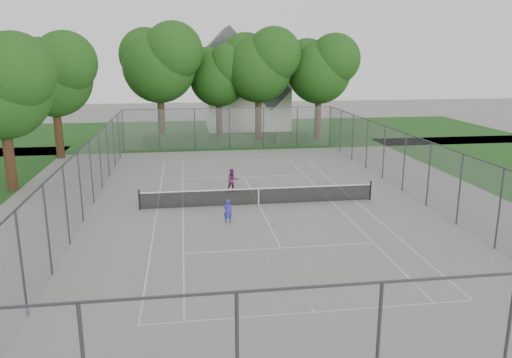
{
  "coord_description": "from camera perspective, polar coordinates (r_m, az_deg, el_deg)",
  "views": [
    {
      "loc": [
        -3.91,
        -25.91,
        8.04
      ],
      "look_at": [
        0.0,
        1.0,
        1.2
      ],
      "focal_mm": 35.0,
      "sensor_mm": 36.0,
      "label": 1
    }
  ],
  "objects": [
    {
      "name": "tennis_net",
      "position": [
        27.26,
        0.3,
        -1.91
      ],
      "size": [
        12.87,
        0.1,
        1.1
      ],
      "color": "black",
      "rests_on": "ground"
    },
    {
      "name": "hedge_left",
      "position": [
        45.24,
        -9.8,
        4.4
      ],
      "size": [
        4.49,
        1.35,
        1.12
      ],
      "primitive_type": "cube",
      "color": "#193F14",
      "rests_on": "ground"
    },
    {
      "name": "woman_player",
      "position": [
        29.71,
        -2.71,
        -0.16
      ],
      "size": [
        0.79,
        0.67,
        1.43
      ],
      "primitive_type": "imported",
      "rotation": [
        0.0,
        0.0,
        0.2
      ],
      "color": "#772767",
      "rests_on": "ground"
    },
    {
      "name": "girl_player",
      "position": [
        24.41,
        -3.25,
        -3.66
      ],
      "size": [
        0.46,
        0.33,
        1.19
      ],
      "primitive_type": "imported",
      "rotation": [
        0.0,
        0.0,
        3.03
      ],
      "color": "#2D30AB",
      "rests_on": "ground"
    },
    {
      "name": "hedge_mid",
      "position": [
        45.44,
        -2.22,
        4.53
      ],
      "size": [
        3.02,
        0.86,
        0.95
      ],
      "primitive_type": "cube",
      "color": "#193F14",
      "rests_on": "ground"
    },
    {
      "name": "tree_far_left",
      "position": [
        46.93,
        -10.93,
        13.2
      ],
      "size": [
        7.58,
        6.92,
        10.89
      ],
      "color": "#352013",
      "rests_on": "ground"
    },
    {
      "name": "hedge_right",
      "position": [
        46.29,
        4.08,
        4.66
      ],
      "size": [
        3.04,
        1.12,
        0.91
      ],
      "primitive_type": "cube",
      "color": "#193F14",
      "rests_on": "ground"
    },
    {
      "name": "tree_far_midright",
      "position": [
        47.88,
        0.41,
        13.14
      ],
      "size": [
        7.31,
        6.67,
        10.51
      ],
      "color": "#352013",
      "rests_on": "ground"
    },
    {
      "name": "ground",
      "position": [
        27.41,
        0.3,
        -2.94
      ],
      "size": [
        120.0,
        120.0,
        0.0
      ],
      "primitive_type": "plane",
      "color": "slate",
      "rests_on": "ground"
    },
    {
      "name": "house",
      "position": [
        55.48,
        -1.05,
        10.32
      ],
      "size": [
        8.7,
        6.74,
        10.83
      ],
      "color": "silver",
      "rests_on": "ground"
    },
    {
      "name": "court_markings",
      "position": [
        27.41,
        0.3,
        -2.93
      ],
      "size": [
        11.03,
        23.83,
        0.01
      ],
      "color": "silver",
      "rests_on": "ground"
    },
    {
      "name": "grass_far",
      "position": [
        52.67,
        -3.93,
        5.31
      ],
      "size": [
        60.0,
        20.0,
        0.0
      ],
      "primitive_type": "cube",
      "color": "#174012",
      "rests_on": "ground"
    },
    {
      "name": "perimeter_fence",
      "position": [
        26.93,
        0.31,
        0.74
      ],
      "size": [
        18.08,
        34.08,
        3.52
      ],
      "color": "#38383D",
      "rests_on": "ground"
    },
    {
      "name": "tree_side_front",
      "position": [
        32.76,
        -27.1,
        9.73
      ],
      "size": [
        6.48,
        5.91,
        9.31
      ],
      "color": "#352013",
      "rests_on": "ground"
    },
    {
      "name": "tree_far_midleft",
      "position": [
        48.81,
        -4.23,
        12.01
      ],
      "size": [
        6.36,
        5.8,
        9.14
      ],
      "color": "#352013",
      "rests_on": "ground"
    },
    {
      "name": "tree_far_right",
      "position": [
        49.0,
        7.37,
        12.61
      ],
      "size": [
        6.93,
        6.33,
        9.96
      ],
      "color": "#352013",
      "rests_on": "ground"
    },
    {
      "name": "tree_side_back",
      "position": [
        41.81,
        -22.12,
        11.29
      ],
      "size": [
        6.79,
        6.2,
        9.76
      ],
      "color": "#352013",
      "rests_on": "ground"
    }
  ]
}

